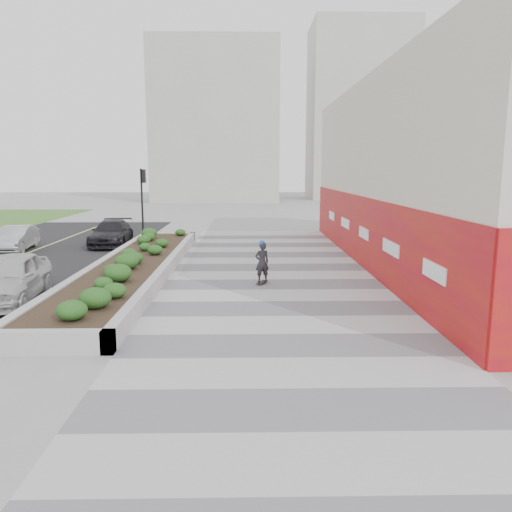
% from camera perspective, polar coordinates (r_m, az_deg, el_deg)
% --- Properties ---
extents(ground, '(160.00, 160.00, 0.00)m').
position_cam_1_polar(ground, '(13.44, 3.20, -8.12)').
color(ground, gray).
rests_on(ground, ground).
extents(walkway, '(8.00, 36.00, 0.01)m').
position_cam_1_polar(walkway, '(16.31, 2.43, -4.85)').
color(walkway, '#A8A8AD').
rests_on(walkway, ground).
extents(building, '(6.04, 24.08, 8.00)m').
position_cam_1_polar(building, '(23.13, 19.31, 8.90)').
color(building, beige).
rests_on(building, ground).
extents(planter, '(3.00, 18.00, 0.90)m').
position_cam_1_polar(planter, '(20.60, -13.71, -0.84)').
color(planter, '#9E9EA0').
rests_on(planter, ground).
extents(traffic_signal_near, '(0.33, 0.28, 4.20)m').
position_cam_1_polar(traffic_signal_near, '(30.92, -12.80, 7.06)').
color(traffic_signal_near, black).
rests_on(traffic_signal_near, ground).
extents(distant_bldg_north_l, '(16.00, 12.00, 20.00)m').
position_cam_1_polar(distant_bldg_north_l, '(68.12, -4.57, 14.77)').
color(distant_bldg_north_l, '#ADAAA3').
rests_on(distant_bldg_north_l, ground).
extents(distant_bldg_north_r, '(14.00, 10.00, 24.00)m').
position_cam_1_polar(distant_bldg_north_r, '(74.89, 11.73, 15.69)').
color(distant_bldg_north_r, '#ADAAA3').
rests_on(distant_bldg_north_r, ground).
extents(manhole_cover, '(0.44, 0.44, 0.01)m').
position_cam_1_polar(manhole_cover, '(16.35, 4.19, -4.84)').
color(manhole_cover, '#595654').
rests_on(manhole_cover, ground).
extents(skateboarder, '(0.62, 0.74, 1.62)m').
position_cam_1_polar(skateboarder, '(18.15, 0.70, -0.70)').
color(skateboarder, beige).
rests_on(skateboarder, ground).
extents(car_white, '(2.35, 4.70, 1.54)m').
position_cam_1_polar(car_white, '(17.54, -26.44, -2.28)').
color(car_white, silver).
rests_on(car_white, ground).
extents(car_silver, '(1.80, 3.99, 1.27)m').
position_cam_1_polar(car_silver, '(28.55, -25.74, 1.82)').
color(car_silver, '#ADB1B5').
rests_on(car_silver, ground).
extents(car_dark, '(2.20, 4.76, 1.35)m').
position_cam_1_polar(car_dark, '(28.76, -16.21, 2.54)').
color(car_dark, black).
rests_on(car_dark, ground).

